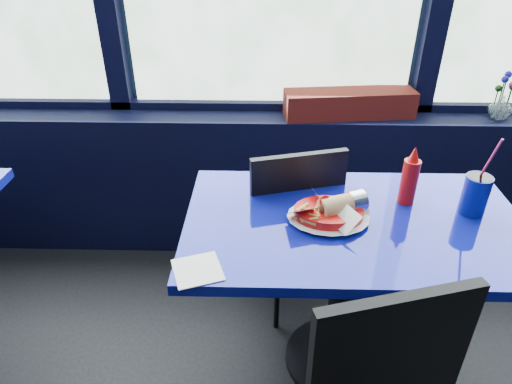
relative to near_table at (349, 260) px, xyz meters
The scene contains 9 objects.
window_sill 0.94m from the near_table, 109.03° to the left, with size 5.00×0.26×0.80m, color black.
near_table is the anchor object (origin of this frame).
chair_near_back 0.36m from the near_table, 115.98° to the left, with size 0.50×0.50×0.90m.
planter_box 0.91m from the near_table, 83.61° to the left, with size 0.65×0.16×0.13m, color maroon.
flower_vase 1.23m from the near_table, 45.09° to the left, with size 0.13×0.13×0.23m.
food_basket 0.23m from the near_table, behind, with size 0.27×0.25×0.09m.
ketchup_bottle 0.37m from the near_table, 31.38° to the left, with size 0.06×0.06×0.23m.
soda_cup 0.50m from the near_table, ahead, with size 0.09×0.09×0.31m.
napkin 0.62m from the near_table, 151.70° to the right, with size 0.14×0.14×0.00m, color white.
Camera 1 is at (-0.02, 0.67, 1.67)m, focal length 32.00 mm.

